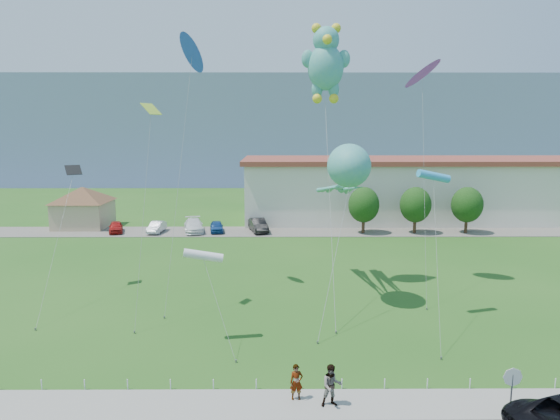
% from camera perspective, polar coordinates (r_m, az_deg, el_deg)
% --- Properties ---
extents(ground, '(160.00, 160.00, 0.00)m').
position_cam_1_polar(ground, '(25.89, -0.27, -18.38)').
color(ground, '#215317').
rests_on(ground, ground).
extents(sidewalk, '(80.00, 2.50, 0.10)m').
position_cam_1_polar(sidewalk, '(23.46, -0.26, -21.38)').
color(sidewalk, gray).
rests_on(sidewalk, ground).
extents(parking_strip, '(70.00, 6.00, 0.06)m').
position_cam_1_polar(parking_strip, '(59.18, -0.30, -2.49)').
color(parking_strip, '#59544C').
rests_on(parking_strip, ground).
extents(hill_ridge, '(160.00, 50.00, 25.00)m').
position_cam_1_polar(hill_ridge, '(142.96, -0.32, 9.37)').
color(hill_ridge, slate).
rests_on(hill_ridge, ground).
extents(pavilion, '(9.20, 9.20, 5.00)m').
position_cam_1_polar(pavilion, '(66.12, -21.59, 0.73)').
color(pavilion, tan).
rests_on(pavilion, ground).
extents(warehouse, '(61.00, 15.00, 8.20)m').
position_cam_1_polar(warehouse, '(72.26, 20.80, 2.32)').
color(warehouse, beige).
rests_on(warehouse, ground).
extents(stop_sign, '(0.80, 0.07, 2.50)m').
position_cam_1_polar(stop_sign, '(23.33, 25.01, -17.41)').
color(stop_sign, slate).
rests_on(stop_sign, ground).
extents(rope_fence, '(26.05, 0.05, 0.50)m').
position_cam_1_polar(rope_fence, '(24.63, -0.26, -19.27)').
color(rope_fence, white).
rests_on(rope_fence, ground).
extents(tree_near, '(3.60, 3.60, 5.47)m').
position_cam_1_polar(tree_near, '(58.47, 9.55, 0.58)').
color(tree_near, '#3F2B19').
rests_on(tree_near, ground).
extents(tree_mid, '(3.60, 3.60, 5.47)m').
position_cam_1_polar(tree_mid, '(59.79, 15.22, 0.58)').
color(tree_mid, '#3F2B19').
rests_on(tree_mid, ground).
extents(tree_far, '(3.60, 3.60, 5.47)m').
position_cam_1_polar(tree_far, '(61.66, 20.60, 0.56)').
color(tree_far, '#3F2B19').
rests_on(tree_far, ground).
extents(pedestrian_left, '(0.63, 0.46, 1.62)m').
position_cam_1_polar(pedestrian_left, '(23.40, 1.88, -19.06)').
color(pedestrian_left, gray).
rests_on(pedestrian_left, sidewalk).
extents(pedestrian_right, '(1.00, 0.82, 1.88)m').
position_cam_1_polar(pedestrian_right, '(22.96, 5.94, -19.33)').
color(pedestrian_right, gray).
rests_on(pedestrian_right, sidewalk).
extents(parked_car_red, '(2.52, 4.05, 1.28)m').
position_cam_1_polar(parked_car_red, '(61.59, -18.25, -1.86)').
color(parked_car_red, '#AB1615').
rests_on(parked_car_red, parking_strip).
extents(parked_car_silver, '(1.64, 3.98, 1.28)m').
position_cam_1_polar(parked_car_silver, '(60.20, -13.93, -1.91)').
color(parked_car_silver, silver).
rests_on(parked_car_silver, parking_strip).
extents(parked_car_white, '(3.13, 5.53, 1.51)m').
position_cam_1_polar(parked_car_white, '(59.71, -9.84, -1.75)').
color(parked_car_white, white).
rests_on(parked_car_white, parking_strip).
extents(parked_car_blue, '(2.04, 3.92, 1.27)m').
position_cam_1_polar(parked_car_blue, '(59.25, -7.25, -1.89)').
color(parked_car_blue, navy).
rests_on(parked_car_blue, parking_strip).
extents(parked_car_black, '(2.70, 4.95, 1.55)m').
position_cam_1_polar(parked_car_black, '(58.94, -2.50, -1.75)').
color(parked_car_black, black).
rests_on(parked_car_black, parking_strip).
extents(octopus_kite, '(4.01, 13.44, 11.07)m').
position_cam_1_polar(octopus_kite, '(34.88, 7.57, 4.00)').
color(octopus_kite, teal).
rests_on(octopus_kite, ground).
extents(teddy_bear_kite, '(3.56, 10.75, 19.58)m').
position_cam_1_polar(teddy_bear_kite, '(38.11, 5.26, 16.55)').
color(teddy_bear_kite, teal).
rests_on(teddy_bear_kite, ground).
extents(small_kite_yellow, '(1.29, 5.01, 13.72)m').
position_cam_1_polar(small_kite_yellow, '(32.95, -14.73, 8.35)').
color(small_kite_yellow, '#9BC62E').
rests_on(small_kite_yellow, ground).
extents(small_kite_purple, '(1.80, 6.98, 16.80)m').
position_cam_1_polar(small_kite_purple, '(39.76, 15.96, 14.26)').
color(small_kite_purple, '#B035D5').
rests_on(small_kite_purple, ground).
extents(small_kite_blue, '(2.07, 7.48, 18.15)m').
position_cam_1_polar(small_kite_blue, '(37.94, -10.10, 16.69)').
color(small_kite_blue, blue).
rests_on(small_kite_blue, ground).
extents(small_kite_black, '(1.33, 9.39, 9.44)m').
position_cam_1_polar(small_kite_black, '(39.58, -22.89, 2.64)').
color(small_kite_black, black).
rests_on(small_kite_black, ground).
extents(small_kite_white, '(2.30, 4.03, 5.44)m').
position_cam_1_polar(small_kite_white, '(28.37, -8.74, -5.24)').
color(small_kite_white, silver).
rests_on(small_kite_white, ground).
extents(small_kite_cyan, '(1.44, 7.58, 9.55)m').
position_cam_1_polar(small_kite_cyan, '(32.59, 17.16, 3.57)').
color(small_kite_cyan, '#2F99D7').
rests_on(small_kite_cyan, ground).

